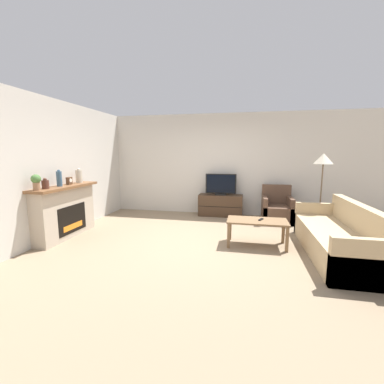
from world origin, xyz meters
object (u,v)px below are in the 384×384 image
at_px(fireplace, 65,211).
at_px(coffee_table, 257,224).
at_px(mantel_vase_right, 79,176).
at_px(mantel_clock, 69,181).
at_px(remote, 261,219).
at_px(floor_lamp, 323,163).
at_px(couch, 339,238).
at_px(tv_stand, 220,205).
at_px(potted_plant, 36,181).
at_px(tv, 221,185).
at_px(mantel_vase_left, 45,184).
at_px(armchair, 277,210).
at_px(mantel_vase_centre_left, 59,178).

distance_m(fireplace, coffee_table, 3.72).
bearing_deg(mantel_vase_right, fireplace, -92.01).
xyz_separation_m(mantel_clock, remote, (3.76, 0.13, -0.63)).
bearing_deg(mantel_vase_right, floor_lamp, 11.60).
height_order(coffee_table, floor_lamp, floor_lamp).
bearing_deg(couch, remote, 170.15).
bearing_deg(coffee_table, mantel_vase_right, 176.78).
xyz_separation_m(remote, floor_lamp, (1.30, 1.22, 0.98)).
distance_m(couch, floor_lamp, 1.86).
bearing_deg(tv_stand, potted_plant, -133.12).
height_order(tv_stand, tv, tv).
distance_m(tv_stand, remote, 2.27).
distance_m(mantel_vase_left, tv, 4.02).
distance_m(coffee_table, remote, 0.10).
bearing_deg(mantel_clock, mantel_vase_left, -90.07).
height_order(armchair, couch, armchair).
xyz_separation_m(mantel_vase_right, tv_stand, (2.84, 1.88, -0.90)).
bearing_deg(remote, coffee_table, -136.89).
xyz_separation_m(tv, armchair, (1.40, -0.27, -0.54)).
distance_m(fireplace, mantel_vase_right, 0.81).
bearing_deg(tv_stand, mantel_vase_left, -135.05).
xyz_separation_m(mantel_vase_right, couch, (4.98, -0.40, -0.90)).
xyz_separation_m(fireplace, mantel_clock, (0.02, 0.16, 0.58)).
xyz_separation_m(potted_plant, remote, (3.76, 0.96, -0.71)).
relative_size(tv_stand, armchair, 1.32).
xyz_separation_m(fireplace, tv_stand, (2.85, 2.36, -0.24)).
xyz_separation_m(mantel_vase_centre_left, tv, (2.84, 2.47, -0.36)).
relative_size(tv, couch, 0.34).
height_order(tv, coffee_table, tv).
bearing_deg(fireplace, tv_stand, 39.57).
distance_m(mantel_clock, coffee_table, 3.76).
xyz_separation_m(mantel_vase_centre_left, couch, (4.98, 0.19, -0.90)).
distance_m(mantel_vase_centre_left, tv, 3.78).
bearing_deg(floor_lamp, armchair, 144.66).
bearing_deg(potted_plant, armchair, 33.06).
bearing_deg(mantel_vase_right, tv_stand, 33.58).
bearing_deg(tv_stand, mantel_vase_centre_left, -138.88).
xyz_separation_m(coffee_table, floor_lamp, (1.36, 1.25, 1.05)).
xyz_separation_m(fireplace, mantel_vase_centre_left, (0.02, -0.12, 0.66)).
bearing_deg(tv_stand, remote, -66.01).
xyz_separation_m(mantel_vase_right, mantel_clock, (0.00, -0.32, -0.07)).
bearing_deg(potted_plant, mantel_clock, 89.95).
relative_size(mantel_vase_right, remote, 2.06).
relative_size(potted_plant, armchair, 0.31).
xyz_separation_m(mantel_clock, potted_plant, (-0.00, -0.83, 0.08)).
xyz_separation_m(tv_stand, remote, (0.92, -2.07, 0.20)).
bearing_deg(mantel_vase_left, floor_lamp, 21.45).
bearing_deg(fireplace, potted_plant, -88.58).
height_order(tv_stand, coffee_table, tv_stand).
xyz_separation_m(armchair, coffee_table, (-0.55, -1.82, 0.12)).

